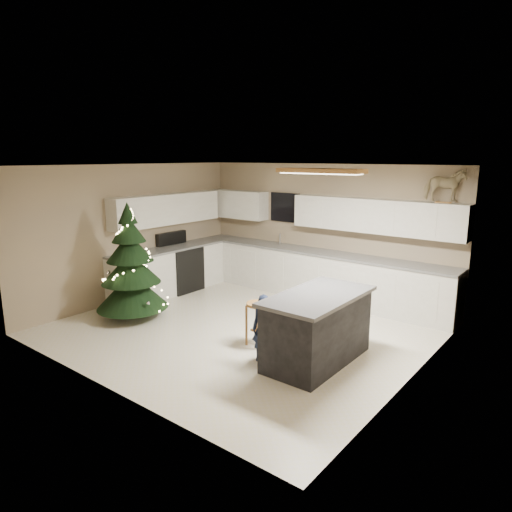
% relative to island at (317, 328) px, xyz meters
% --- Properties ---
extents(ground_plane, '(5.50, 5.50, 0.00)m').
position_rel_island_xyz_m(ground_plane, '(-1.55, 0.28, -0.48)').
color(ground_plane, beige).
extents(room_shell, '(5.52, 5.02, 2.61)m').
position_rel_island_xyz_m(room_shell, '(-1.53, 0.29, 1.27)').
color(room_shell, tan).
rests_on(room_shell, ground_plane).
extents(cabinetry, '(5.50, 3.20, 2.00)m').
position_rel_island_xyz_m(cabinetry, '(-2.46, 1.93, 0.28)').
color(cabinetry, silver).
rests_on(cabinetry, ground_plane).
extents(island, '(0.90, 1.70, 0.95)m').
position_rel_island_xyz_m(island, '(0.00, 0.00, 0.00)').
color(island, black).
rests_on(island, ground_plane).
extents(bar_stool, '(0.34, 0.34, 0.65)m').
position_rel_island_xyz_m(bar_stool, '(-0.97, -0.06, 0.01)').
color(bar_stool, brown).
rests_on(bar_stool, ground_plane).
extents(christmas_tree, '(1.25, 1.21, 2.00)m').
position_rel_island_xyz_m(christmas_tree, '(-3.40, -0.47, 0.34)').
color(christmas_tree, '#3F2816').
rests_on(christmas_tree, ground_plane).
extents(toddler, '(0.40, 0.38, 0.92)m').
position_rel_island_xyz_m(toddler, '(-0.58, -0.42, -0.02)').
color(toddler, black).
rests_on(toddler, ground_plane).
extents(rocking_horse, '(0.68, 0.47, 0.54)m').
position_rel_island_xyz_m(rocking_horse, '(0.75, 2.61, 1.80)').
color(rocking_horse, brown).
rests_on(rocking_horse, cabinetry).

